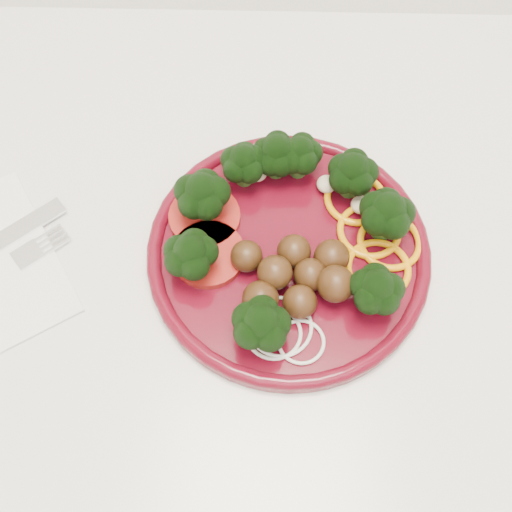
{
  "coord_description": "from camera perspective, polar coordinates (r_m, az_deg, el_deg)",
  "views": [
    {
      "loc": [
        -0.21,
        1.4,
        1.44
      ],
      "look_at": [
        -0.22,
        1.67,
        0.92
      ],
      "focal_mm": 45.0,
      "sensor_mm": 36.0,
      "label": 1
    }
  ],
  "objects": [
    {
      "name": "counter",
      "position": [
        1.05,
        12.15,
        -10.35
      ],
      "size": [
        2.4,
        0.6,
        0.9
      ],
      "color": "silver",
      "rests_on": "ground"
    },
    {
      "name": "plate",
      "position": [
        0.59,
        3.25,
        1.29
      ],
      "size": [
        0.26,
        0.26,
        0.06
      ],
      "rotation": [
        0.0,
        0.0,
        -0.1
      ],
      "color": "#4C0713",
      "rests_on": "counter"
    }
  ]
}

